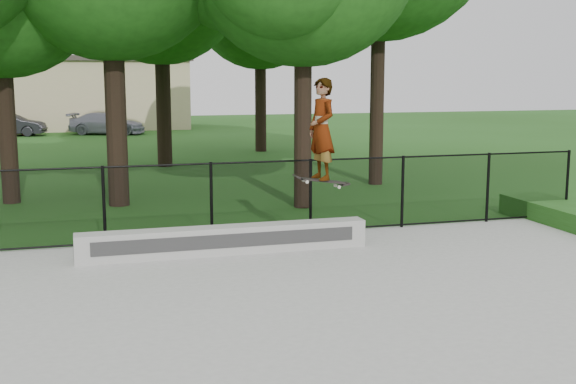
% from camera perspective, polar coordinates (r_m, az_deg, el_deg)
% --- Properties ---
extents(ground, '(100.00, 100.00, 0.00)m').
position_cam_1_polar(ground, '(8.57, 1.18, -12.66)').
color(ground, '#204E16').
rests_on(ground, ground).
extents(concrete_slab, '(14.00, 12.00, 0.06)m').
position_cam_1_polar(concrete_slab, '(8.56, 1.18, -12.47)').
color(concrete_slab, gray).
rests_on(concrete_slab, ground).
extents(grind_ledge, '(5.16, 0.40, 0.49)m').
position_cam_1_polar(grind_ledge, '(12.85, -4.96, -3.80)').
color(grind_ledge, '#A2A19D').
rests_on(grind_ledge, concrete_slab).
extents(car_a, '(3.15, 1.73, 1.02)m').
position_cam_1_polar(car_a, '(41.09, -21.47, 4.85)').
color(car_a, maroon).
rests_on(car_a, ground).
extents(car_b, '(3.39, 1.88, 1.17)m').
position_cam_1_polar(car_b, '(41.04, -21.07, 4.97)').
color(car_b, black).
rests_on(car_b, ground).
extents(car_c, '(4.06, 2.80, 1.18)m').
position_cam_1_polar(car_c, '(40.58, -14.11, 5.27)').
color(car_c, '#9495A8').
rests_on(car_c, ground).
extents(skater_airborne, '(0.84, 0.73, 1.94)m').
position_cam_1_polar(skater_airborne, '(12.76, 2.68, 4.86)').
color(skater_airborne, black).
rests_on(skater_airborne, ground).
extents(chainlink_fence, '(16.06, 0.06, 1.50)m').
position_cam_1_polar(chainlink_fence, '(13.90, -6.07, -0.69)').
color(chainlink_fence, black).
rests_on(chainlink_fence, concrete_slab).
extents(distant_building, '(12.40, 6.40, 4.30)m').
position_cam_1_polar(distant_building, '(45.60, -15.83, 7.59)').
color(distant_building, '#CCB48F').
rests_on(distant_building, ground).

